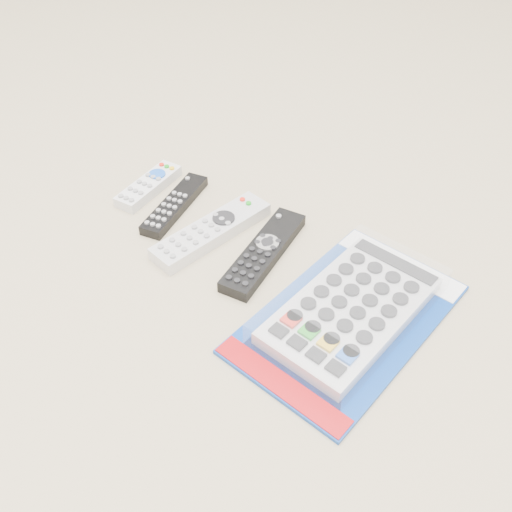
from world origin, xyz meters
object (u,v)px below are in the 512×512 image
Objects in this scene: remote_small_grey at (149,186)px; remote_large_black at (264,252)px; jumbo_remote_packaged at (351,308)px; remote_silver_dvd at (211,231)px; remote_slim_black at (175,205)px.

remote_large_black is at bearing -10.01° from remote_small_grey.
jumbo_remote_packaged is at bearing -12.26° from remote_small_grey.
remote_silver_dvd reaches higher than remote_large_black.
remote_large_black reaches higher than remote_slim_black.
jumbo_remote_packaged reaches higher than remote_small_grey.
remote_small_grey is 0.82× the size of remote_slim_black.
remote_silver_dvd is at bearing -179.78° from jumbo_remote_packaged.
remote_slim_black is 0.19m from remote_large_black.
remote_small_grey is 0.26m from remote_large_black.
remote_silver_dvd is (0.09, -0.02, 0.00)m from remote_slim_black.
jumbo_remote_packaged is (0.43, -0.07, 0.01)m from remote_small_grey.
remote_large_black is (0.26, -0.03, 0.00)m from remote_small_grey.
remote_silver_dvd is 0.63× the size of jumbo_remote_packaged.
remote_small_grey is at bearing 177.87° from jumbo_remote_packaged.
remote_small_grey is at bearing 157.09° from remote_slim_black.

